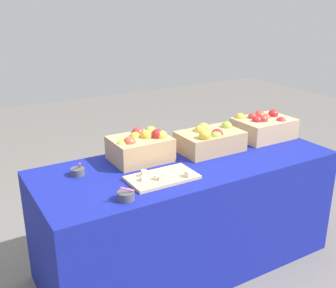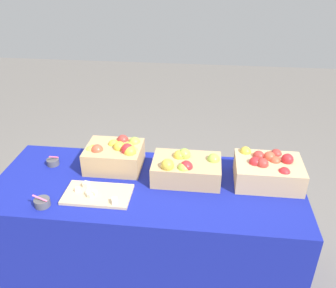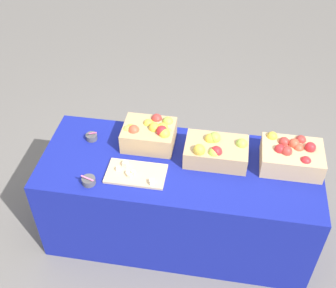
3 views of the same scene
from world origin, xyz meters
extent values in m
plane|color=slate|center=(0.00, 0.00, 0.00)|extent=(10.00, 10.00, 0.00)
cube|color=navy|center=(0.00, 0.00, 0.37)|extent=(1.90, 0.76, 0.74)
cube|color=tan|center=(0.73, 0.11, 0.81)|extent=(0.40, 0.30, 0.14)
sphere|color=#B2332D|center=(0.78, 0.21, 0.88)|extent=(0.07, 0.07, 0.07)
sphere|color=#B2332D|center=(0.68, 0.07, 0.89)|extent=(0.07, 0.07, 0.07)
sphere|color=red|center=(0.64, 0.09, 0.88)|extent=(0.07, 0.07, 0.07)
sphere|color=#D14C33|center=(0.73, 0.16, 0.89)|extent=(0.07, 0.07, 0.07)
sphere|color=gold|center=(0.59, 0.22, 0.88)|extent=(0.07, 0.07, 0.07)
sphere|color=#D14C33|center=(0.76, 0.13, 0.88)|extent=(0.07, 0.07, 0.07)
sphere|color=#B2332D|center=(0.67, 0.17, 0.88)|extent=(0.07, 0.07, 0.07)
sphere|color=red|center=(0.84, 0.13, 0.90)|extent=(0.07, 0.07, 0.07)
sphere|color=red|center=(0.80, 0.02, 0.87)|extent=(0.07, 0.07, 0.07)
cube|color=tan|center=(0.23, 0.09, 0.81)|extent=(0.42, 0.27, 0.13)
sphere|color=gold|center=(0.19, 0.13, 0.87)|extent=(0.08, 0.08, 0.08)
sphere|color=#99B742|center=(0.22, 0.01, 0.86)|extent=(0.08, 0.08, 0.08)
sphere|color=gold|center=(0.13, 0.00, 0.89)|extent=(0.08, 0.08, 0.08)
sphere|color=#99B742|center=(0.39, 0.12, 0.87)|extent=(0.08, 0.08, 0.08)
sphere|color=#99B742|center=(0.21, 0.14, 0.88)|extent=(0.08, 0.08, 0.08)
sphere|color=red|center=(0.24, 0.02, 0.87)|extent=(0.08, 0.08, 0.08)
cube|color=tan|center=(-0.24, 0.17, 0.81)|extent=(0.36, 0.28, 0.15)
sphere|color=gold|center=(-0.25, 0.21, 0.88)|extent=(0.08, 0.08, 0.08)
sphere|color=gold|center=(-0.12, 0.11, 0.89)|extent=(0.08, 0.08, 0.08)
sphere|color=#D14C33|center=(-0.34, 0.12, 0.88)|extent=(0.08, 0.08, 0.08)
sphere|color=#B2332D|center=(-0.21, 0.27, 0.88)|extent=(0.08, 0.08, 0.08)
sphere|color=#99B742|center=(-0.12, 0.25, 0.88)|extent=(0.08, 0.08, 0.08)
sphere|color=#B2C64C|center=(-0.11, 0.15, 0.86)|extent=(0.08, 0.08, 0.08)
sphere|color=gold|center=(-0.15, 0.18, 0.88)|extent=(0.08, 0.08, 0.08)
sphere|color=red|center=(-0.14, 0.13, 0.90)|extent=(0.08, 0.08, 0.08)
sphere|color=gold|center=(-0.37, 0.15, 0.87)|extent=(0.08, 0.08, 0.08)
sphere|color=gold|center=(-0.20, 0.16, 0.89)|extent=(0.08, 0.08, 0.08)
sphere|color=#B2C64C|center=(-0.38, 0.13, 0.87)|extent=(0.08, 0.08, 0.08)
cube|color=#D1B284|center=(-0.27, -0.15, 0.75)|extent=(0.39, 0.22, 0.02)
cube|color=beige|center=(-0.32, -0.17, 0.77)|extent=(0.03, 0.03, 0.03)
cube|color=beige|center=(-0.30, -0.19, 0.77)|extent=(0.03, 0.03, 0.02)
cube|color=beige|center=(-0.28, -0.16, 0.77)|extent=(0.03, 0.03, 0.02)
cube|color=beige|center=(-0.15, -0.23, 0.77)|extent=(0.04, 0.04, 0.03)
cube|color=beige|center=(-0.39, -0.14, 0.77)|extent=(0.03, 0.03, 0.02)
cube|color=beige|center=(-0.35, -0.09, 0.77)|extent=(0.04, 0.04, 0.03)
cylinder|color=#4C4C51|center=(-0.66, 0.15, 0.76)|extent=(0.08, 0.08, 0.04)
cylinder|color=#EA598C|center=(-0.64, 0.14, 0.80)|extent=(0.03, 0.08, 0.05)
cylinder|color=#4C4C51|center=(-0.55, -0.27, 0.76)|extent=(0.09, 0.09, 0.04)
cylinder|color=#EA598C|center=(-0.55, -0.29, 0.81)|extent=(0.08, 0.01, 0.05)
camera|label=1|loc=(-1.30, -1.96, 1.70)|focal=43.32mm
camera|label=2|loc=(0.33, -1.77, 2.03)|focal=38.39mm
camera|label=3|loc=(0.26, -2.05, 2.77)|focal=45.90mm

